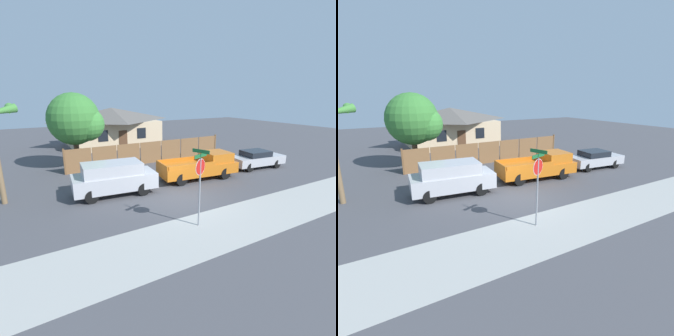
{
  "view_description": "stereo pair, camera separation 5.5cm",
  "coord_description": "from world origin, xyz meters",
  "views": [
    {
      "loc": [
        -7.43,
        -11.32,
        5.53
      ],
      "look_at": [
        -0.43,
        0.83,
        1.6
      ],
      "focal_mm": 28.0,
      "sensor_mm": 36.0,
      "label": 1
    },
    {
      "loc": [
        -7.38,
        -11.35,
        5.53
      ],
      "look_at": [
        -0.43,
        0.83,
        1.6
      ],
      "focal_mm": 28.0,
      "sensor_mm": 36.0,
      "label": 2
    }
  ],
  "objects": [
    {
      "name": "ground_plane",
      "position": [
        0.0,
        0.0,
        0.0
      ],
      "size": [
        80.0,
        80.0,
        0.0
      ],
      "primitive_type": "plane",
      "color": "#47474C"
    },
    {
      "name": "sidewalk_strip",
      "position": [
        0.0,
        -3.6,
        0.0
      ],
      "size": [
        36.0,
        3.2,
        0.01
      ],
      "color": "#A3A39E",
      "rests_on": "ground"
    },
    {
      "name": "wooden_fence",
      "position": [
        2.0,
        7.91,
        0.9
      ],
      "size": [
        13.79,
        0.12,
        1.89
      ],
      "color": "brown",
      "rests_on": "ground"
    },
    {
      "name": "house",
      "position": [
        1.95,
        17.63,
        2.15
      ],
      "size": [
        9.98,
        7.25,
        4.15
      ],
      "color": "beige",
      "rests_on": "ground"
    },
    {
      "name": "oak_tree",
      "position": [
        -3.49,
        9.15,
        3.7
      ],
      "size": [
        4.05,
        3.85,
        5.72
      ],
      "color": "brown",
      "rests_on": "ground"
    },
    {
      "name": "red_suv",
      "position": [
        -3.03,
        2.46,
        1.01
      ],
      "size": [
        4.8,
        2.37,
        1.87
      ],
      "rotation": [
        0.0,
        0.0,
        -0.1
      ],
      "color": "#B7B7BC",
      "rests_on": "ground"
    },
    {
      "name": "orange_pickup",
      "position": [
        3.1,
        2.43,
        0.86
      ],
      "size": [
        5.51,
        2.47,
        1.74
      ],
      "rotation": [
        0.0,
        0.0,
        -0.1
      ],
      "color": "orange",
      "rests_on": "ground"
    },
    {
      "name": "parked_sedan",
      "position": [
        8.5,
        2.46,
        0.72
      ],
      "size": [
        4.43,
        2.21,
        1.37
      ],
      "rotation": [
        0.0,
        0.0,
        -0.1
      ],
      "color": "#B7B7BC",
      "rests_on": "ground"
    },
    {
      "name": "stop_sign",
      "position": [
        -1.08,
        -2.98,
        2.3
      ],
      "size": [
        0.85,
        0.77,
        3.4
      ],
      "rotation": [
        0.0,
        0.0,
        0.36
      ],
      "color": "gray",
      "rests_on": "ground"
    }
  ]
}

